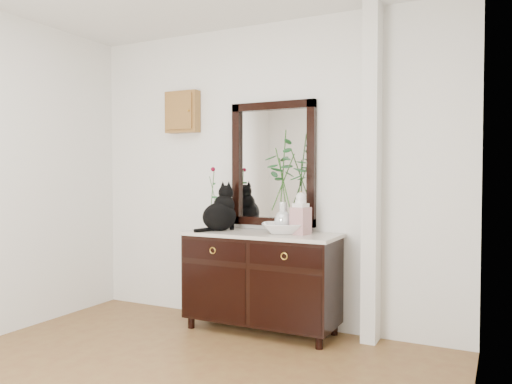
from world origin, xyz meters
The scene contains 10 objects.
wall_back centered at (0.00, 1.98, 1.35)m, with size 3.60×0.04×2.70m, color silver.
pilaster centered at (1.00, 1.90, 1.35)m, with size 0.12×0.20×2.70m, color silver.
sideboard centered at (0.10, 1.73, 0.47)m, with size 1.33×0.52×0.82m.
wall_mirror centered at (0.10, 1.97, 1.44)m, with size 0.80×0.06×1.10m.
key_cabinet centered at (-0.85, 1.94, 1.95)m, with size 0.35×0.10×0.40m, color brown.
cat centered at (-0.31, 1.72, 1.06)m, with size 0.29×0.36×0.41m, color black, non-canonical shape.
lotus_bowl centered at (0.29, 1.76, 0.89)m, with size 0.36×0.36×0.09m, color silver.
vase_branches centered at (0.29, 1.76, 1.30)m, with size 0.41×0.41×0.86m, color silver, non-canonical shape.
bud_vase_rose centered at (-0.36, 1.69, 1.14)m, with size 0.07×0.07×0.57m, color #326E2F, non-canonical shape.
ginger_jar centered at (0.45, 1.76, 1.03)m, with size 0.13×0.13×0.36m, color silver, non-canonical shape.
Camera 1 is at (1.95, -2.08, 1.34)m, focal length 35.00 mm.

